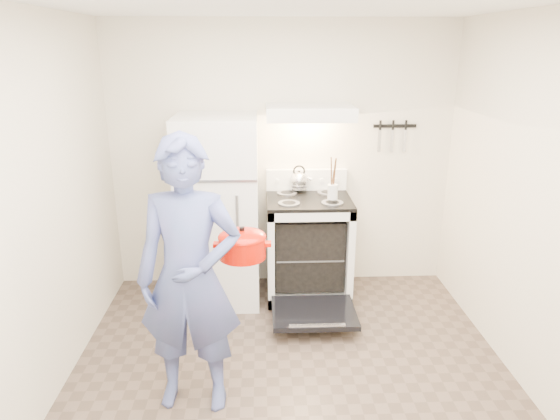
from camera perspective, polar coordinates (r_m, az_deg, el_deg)
The scene contains 15 objects.
floor at distance 3.62m, azimuth 1.50°, elevation -20.44°, with size 3.60×3.60×0.00m, color brown.
back_wall at distance 4.73m, azimuth 0.23°, elevation 5.94°, with size 3.20×0.02×2.50m, color beige.
refrigerator at distance 4.51m, azimuth -6.97°, elevation -0.09°, with size 0.70×0.70×1.70m, color silver.
stove_body at distance 4.67m, azimuth 3.22°, elevation -4.41°, with size 0.76×0.65×0.92m, color silver.
cooktop at distance 4.51m, azimuth 3.32°, elevation 1.16°, with size 0.76×0.65×0.03m, color black.
backsplash at distance 4.75m, azimuth 3.02°, elevation 3.50°, with size 0.76×0.07×0.20m, color silver.
oven_door at distance 4.29m, azimuth 3.88°, elevation -11.63°, with size 0.70×0.54×0.04m, color black.
oven_rack at distance 4.68m, azimuth 3.21°, elevation -4.64°, with size 0.60×0.52×0.01m, color slate.
range_hood at distance 4.42m, azimuth 3.42°, elevation 11.09°, with size 0.76×0.50×0.12m, color silver.
knife_strip at distance 4.82m, azimuth 12.99°, elevation 9.35°, with size 0.40×0.02×0.03m, color black.
pizza_stone at distance 4.71m, azimuth 2.10°, elevation -4.30°, with size 0.36×0.36×0.02m, color #947352.
tea_kettle at distance 4.68m, azimuth 2.18°, elevation 3.60°, with size 0.21×0.17×0.25m, color silver, non-canonical shape.
utensil_jar at distance 4.39m, azimuth 6.03°, elevation 2.08°, with size 0.09×0.09×0.13m, color silver.
person at distance 3.16m, azimuth -10.31°, elevation -7.68°, with size 0.65×0.43×1.79m, color #374C7D.
dutch_oven at distance 3.31m, azimuth -4.32°, elevation -4.24°, with size 0.38×0.31×0.24m, color #BA0C00, non-canonical shape.
Camera 1 is at (-0.20, -2.81, 2.27)m, focal length 32.00 mm.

